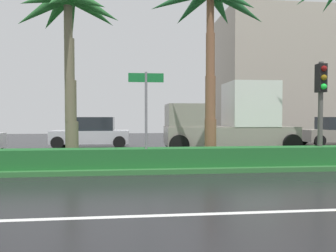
# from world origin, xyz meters

# --- Properties ---
(ground_plane) EXTENTS (90.00, 42.00, 0.10)m
(ground_plane) POSITION_xyz_m (0.00, 9.00, -0.05)
(ground_plane) COLOR black
(near_lane_divider_stripe) EXTENTS (81.00, 0.14, 0.01)m
(near_lane_divider_stripe) POSITION_xyz_m (0.00, 2.00, 0.00)
(near_lane_divider_stripe) COLOR white
(near_lane_divider_stripe) RESTS_ON ground_plane
(median_strip) EXTENTS (85.50, 4.00, 0.15)m
(median_strip) POSITION_xyz_m (0.00, 8.00, 0.07)
(median_strip) COLOR #2D6B33
(median_strip) RESTS_ON ground_plane
(median_hedge) EXTENTS (76.50, 0.70, 0.60)m
(median_hedge) POSITION_xyz_m (0.00, 6.60, 0.45)
(median_hedge) COLOR #1E6028
(median_hedge) RESTS_ON median_strip
(palm_tree_centre_left) EXTENTS (3.72, 3.75, 6.28)m
(palm_tree_centre_left) POSITION_xyz_m (-2.54, 7.79, 5.20)
(palm_tree_centre_left) COLOR #6A634A
(palm_tree_centre_left) RESTS_ON median_strip
(palm_tree_centre) EXTENTS (4.29, 4.10, 6.64)m
(palm_tree_centre) POSITION_xyz_m (2.39, 7.68, 5.51)
(palm_tree_centre) COLOR brown
(palm_tree_centre) RESTS_ON median_strip
(traffic_signal_median_right) EXTENTS (0.28, 0.43, 3.46)m
(traffic_signal_median_right) POSITION_xyz_m (6.00, 6.69, 2.54)
(traffic_signal_median_right) COLOR #4C4C47
(traffic_signal_median_right) RESTS_ON median_strip
(street_name_sign) EXTENTS (1.10, 0.08, 3.00)m
(street_name_sign) POSITION_xyz_m (0.06, 6.44, 2.08)
(street_name_sign) COLOR slate
(street_name_sign) RESTS_ON median_strip
(car_in_traffic_second) EXTENTS (4.30, 2.02, 1.72)m
(car_in_traffic_second) POSITION_xyz_m (-2.72, 15.05, 0.83)
(car_in_traffic_second) COLOR silver
(car_in_traffic_second) RESTS_ON ground_plane
(box_truck_lead) EXTENTS (6.40, 2.64, 3.46)m
(box_truck_lead) POSITION_xyz_m (4.50, 12.03, 1.55)
(box_truck_lead) COLOR gray
(box_truck_lead) RESTS_ON ground_plane
(building_far_right) EXTENTS (20.04, 10.93, 11.54)m
(building_far_right) POSITION_xyz_m (18.12, 28.13, 5.77)
(building_far_right) COLOR #A89E8E
(building_far_right) RESTS_ON ground_plane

